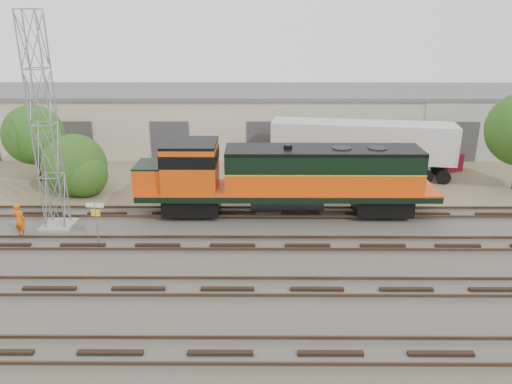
{
  "coord_description": "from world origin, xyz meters",
  "views": [
    {
      "loc": [
        1.37,
        -22.58,
        11.64
      ],
      "look_at": [
        1.24,
        4.0,
        2.2
      ],
      "focal_mm": 35.0,
      "sensor_mm": 36.0,
      "label": 1
    }
  ],
  "objects_px": {
    "worker": "(20,220)",
    "locomotive": "(282,177)",
    "semi_trailer": "(366,143)",
    "signal_tower": "(45,129)"
  },
  "relations": [
    {
      "from": "worker",
      "to": "locomotive",
      "type": "bearing_deg",
      "value": -148.03
    },
    {
      "from": "worker",
      "to": "semi_trailer",
      "type": "distance_m",
      "value": 24.08
    },
    {
      "from": "locomotive",
      "to": "semi_trailer",
      "type": "xyz_separation_m",
      "value": [
        6.67,
        7.9,
        0.14
      ]
    },
    {
      "from": "signal_tower",
      "to": "semi_trailer",
      "type": "relative_size",
      "value": 0.87
    },
    {
      "from": "signal_tower",
      "to": "locomotive",
      "type": "bearing_deg",
      "value": 8.4
    },
    {
      "from": "signal_tower",
      "to": "worker",
      "type": "xyz_separation_m",
      "value": [
        -1.59,
        -1.27,
        -4.85
      ]
    },
    {
      "from": "locomotive",
      "to": "semi_trailer",
      "type": "relative_size",
      "value": 1.31
    },
    {
      "from": "signal_tower",
      "to": "semi_trailer",
      "type": "bearing_deg",
      "value": 26.49
    },
    {
      "from": "locomotive",
      "to": "worker",
      "type": "relative_size",
      "value": 9.29
    },
    {
      "from": "locomotive",
      "to": "worker",
      "type": "bearing_deg",
      "value": -167.69
    }
  ]
}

